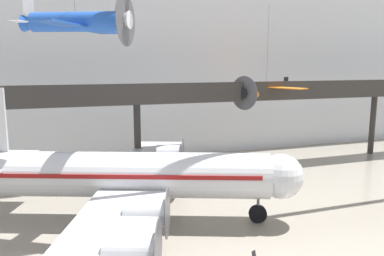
% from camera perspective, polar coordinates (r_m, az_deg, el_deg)
% --- Properties ---
extents(hangar_back_wall, '(140.00, 3.00, 22.36)m').
position_cam_1_polar(hangar_back_wall, '(46.10, -10.45, 9.32)').
color(hangar_back_wall, silver).
rests_on(hangar_back_wall, ground).
extents(mezzanine_walkway, '(110.00, 3.20, 9.56)m').
position_cam_1_polar(mezzanine_walkway, '(37.03, -8.16, 4.30)').
color(mezzanine_walkway, '#2D2B28').
rests_on(mezzanine_walkway, ground).
extents(airliner_silver_main, '(24.80, 28.99, 9.71)m').
position_cam_1_polar(airliner_silver_main, '(27.50, -10.11, -7.12)').
color(airliner_silver_main, silver).
rests_on(airliner_silver_main, ground).
extents(suspended_plane_orange_highwing, '(8.39, 9.70, 10.97)m').
position_cam_1_polar(suspended_plane_orange_highwing, '(41.76, 11.26, 5.41)').
color(suspended_plane_orange_highwing, orange).
extents(suspended_plane_blue_trainer, '(7.73, 8.59, 5.42)m').
position_cam_1_polar(suspended_plane_blue_trainer, '(25.81, -17.33, 15.12)').
color(suspended_plane_blue_trainer, '#1E4CAD').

